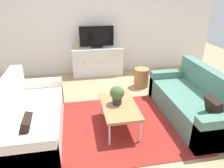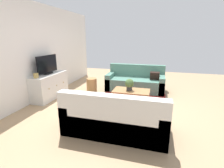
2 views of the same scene
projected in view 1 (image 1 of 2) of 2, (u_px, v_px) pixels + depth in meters
name	position (u px, v px, depth m)	size (l,w,h in m)	color
ground_plane	(116.00, 121.00, 3.73)	(10.00, 10.00, 0.00)	tan
wall_back	(96.00, 21.00, 5.45)	(6.40, 0.12, 2.70)	white
area_rug	(117.00, 125.00, 3.59)	(2.50, 1.90, 0.01)	maroon
couch_left_side	(26.00, 119.00, 3.28)	(0.88, 1.92, 0.85)	silver
couch_right_side	(196.00, 102.00, 3.75)	(0.88, 1.92, 0.85)	#4C7A6B
coffee_table	(119.00, 107.00, 3.41)	(0.55, 0.95, 0.42)	#A37547
potted_plant	(117.00, 94.00, 3.37)	(0.23, 0.23, 0.31)	#2D2D2D
tv_console	(97.00, 61.00, 5.60)	(1.31, 0.47, 0.73)	silver
flat_screen_tv	(97.00, 37.00, 5.35)	(0.87, 0.16, 0.54)	black
mantel_clock	(76.00, 46.00, 5.33)	(0.11, 0.07, 0.13)	tan
wicker_basket	(141.00, 78.00, 4.95)	(0.34, 0.34, 0.44)	#9E7547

